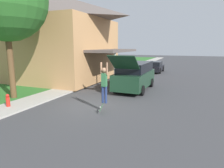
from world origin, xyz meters
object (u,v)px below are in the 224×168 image
at_px(skateboarder, 104,82).
at_px(fire_hydrant, 8,100).
at_px(suv_parked, 135,75).
at_px(car_down_street, 155,67).
at_px(skateboard, 102,107).

height_order(skateboarder, fire_hydrant, skateboarder).
bearing_deg(suv_parked, skateboarder, -89.86).
xyz_separation_m(car_down_street, fire_hydrant, (-4.44, -17.87, -0.23)).
bearing_deg(fire_hydrant, skateboarder, 16.85).
bearing_deg(skateboarder, car_down_street, 91.92).
bearing_deg(suv_parked, skateboard, -90.65).
xyz_separation_m(suv_parked, skateboard, (-0.07, -5.71, -0.83)).
bearing_deg(suv_parked, fire_hydrant, -125.22).
bearing_deg(fire_hydrant, suv_parked, 54.78).
height_order(skateboarder, skateboard, skateboarder).
bearing_deg(skateboard, fire_hydrant, -164.79).
height_order(car_down_street, skateboarder, skateboarder).
distance_m(skateboarder, fire_hydrant, 5.33).
bearing_deg(fire_hydrant, car_down_street, 76.05).
relative_size(car_down_street, fire_hydrant, 5.95).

